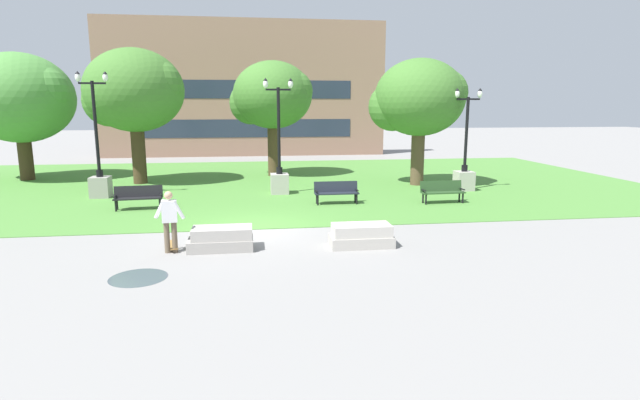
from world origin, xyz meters
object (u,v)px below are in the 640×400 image
Objects in this scene: concrete_block_center at (221,239)px; concrete_block_left at (361,236)px; person_skateboarder at (170,218)px; lamp_post_left at (464,170)px; lamp_post_center at (100,173)px; park_bench_near_left at (442,190)px; park_bench_near_right at (138,196)px; park_bench_far_left at (336,191)px; skateboard at (172,246)px; lamp_post_right at (279,171)px.

concrete_block_center and concrete_block_left have the same top height.
lamp_post_left is at bearing 34.98° from person_skateboarder.
lamp_post_center reaches higher than concrete_block_center.
park_bench_near_left is 14.71m from lamp_post_center.
person_skateboarder is 11.54m from park_bench_near_left.
person_skateboarder reaches higher than concrete_block_left.
park_bench_near_left reaches higher than concrete_block_left.
concrete_block_center is 10.33m from park_bench_near_left.
park_bench_near_right is (-3.48, 5.99, 0.23)m from concrete_block_center.
park_bench_far_left is (4.30, 6.04, 0.23)m from concrete_block_center.
park_bench_near_right is (-2.13, 6.08, -0.43)m from person_skateboarder.
concrete_block_left reaches higher than skateboard.
concrete_block_left is 9.17m from lamp_post_right.
lamp_post_left is at bearing -2.10° from lamp_post_right.
skateboard is at bearing -63.62° from lamp_post_center.
park_bench_far_left is (5.70, 5.80, 0.45)m from skateboard.
concrete_block_left is 1.05× the size of person_skateboarder.
concrete_block_center is 13.75m from lamp_post_left.
lamp_post_right reaches higher than concrete_block_center.
person_skateboarder is 0.33× the size of lamp_post_right.
skateboard is 8.14m from park_bench_far_left.
lamp_post_right is at bearing 68.47° from person_skateboarder.
person_skateboarder is 9.51m from lamp_post_right.
park_bench_near_right is (-12.14, 0.36, 0.00)m from park_bench_near_left.
park_bench_near_right and park_bench_far_left have the same top height.
park_bench_near_left is 0.38× the size of lamp_post_left.
skateboard is at bearing -112.54° from lamp_post_right.
person_skateboarder is 6.46m from park_bench_near_right.
lamp_post_center reaches higher than person_skateboarder.
person_skateboarder is 1.66× the size of skateboard.
lamp_post_left is (6.87, 8.63, 0.68)m from concrete_block_left.
park_bench_near_left is 0.34× the size of lamp_post_center.
concrete_block_left is 5.36m from person_skateboarder.
concrete_block_left is (3.96, -0.20, 0.00)m from concrete_block_center.
park_bench_near_right reaches higher than concrete_block_center.
lamp_post_center is at bearing 179.14° from lamp_post_right.
park_bench_near_right reaches higher than skateboard.
concrete_block_left is at bearing -39.72° from park_bench_near_right.
concrete_block_left is at bearing -78.48° from lamp_post_right.
concrete_block_center reaches higher than skateboard.
park_bench_near_right is at bearing 109.28° from person_skateboarder.
lamp_post_center reaches higher than concrete_block_left.
concrete_block_left is 0.33× the size of lamp_post_center.
park_bench_far_left is at bearing 45.54° from skateboard.
park_bench_near_right is at bearing 140.28° from concrete_block_left.
lamp_post_right is (2.14, 8.75, 0.75)m from concrete_block_center.
lamp_post_right is at bearing 154.37° from park_bench_near_left.
lamp_post_center is (-9.64, 9.07, 0.79)m from concrete_block_left.
lamp_post_right reaches higher than lamp_post_left.
lamp_post_center is 1.05× the size of lamp_post_right.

